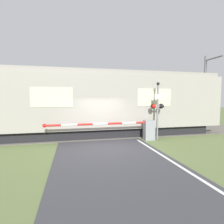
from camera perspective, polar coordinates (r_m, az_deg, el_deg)
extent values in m
plane|color=#5B6B3D|center=(8.91, -2.19, -11.40)|extent=(80.00, 80.00, 0.00)
cube|color=#666056|center=(11.79, -4.95, -7.44)|extent=(36.00, 3.20, 0.03)
cube|color=#595451|center=(11.08, -4.43, -7.86)|extent=(36.00, 0.08, 0.10)
cube|color=#595451|center=(12.48, -5.42, -6.49)|extent=(36.00, 0.08, 0.10)
cube|color=black|center=(11.67, -17.97, -6.33)|extent=(20.05, 2.61, 0.60)
cube|color=#9E998E|center=(11.48, -18.19, 3.30)|extent=(21.80, 3.07, 3.31)
cube|color=gray|center=(11.59, -18.40, 12.09)|extent=(21.36, 2.82, 0.24)
cube|color=beige|center=(11.06, 13.69, 4.64)|extent=(2.18, 0.02, 1.06)
cube|color=beige|center=(9.94, -19.03, 4.58)|extent=(2.18, 0.02, 1.06)
cube|color=gray|center=(10.54, 11.99, -5.79)|extent=(0.60, 0.44, 1.16)
cylinder|color=gray|center=(10.47, 12.03, -3.32)|extent=(0.16, 0.16, 0.18)
cylinder|color=red|center=(10.31, 9.94, -3.41)|extent=(0.83, 0.11, 0.11)
cylinder|color=white|center=(10.02, 5.56, -3.59)|extent=(0.83, 0.11, 0.11)
cylinder|color=red|center=(9.79, 0.96, -3.76)|extent=(0.83, 0.11, 0.11)
cylinder|color=white|center=(9.62, -3.84, -3.91)|extent=(0.83, 0.11, 0.11)
cylinder|color=red|center=(9.53, -8.77, -4.03)|extent=(0.83, 0.11, 0.11)
cylinder|color=white|center=(9.50, -13.77, -4.12)|extent=(0.83, 0.11, 0.11)
cylinder|color=red|center=(9.55, -18.75, -4.19)|extent=(0.83, 0.11, 0.11)
cylinder|color=red|center=(9.60, -21.21, -4.21)|extent=(0.20, 0.02, 0.20)
cylinder|color=gray|center=(10.65, 14.63, -0.22)|extent=(0.11, 0.11, 3.20)
cube|color=gray|center=(10.63, 14.67, 1.84)|extent=(0.64, 0.07, 0.07)
sphere|color=red|center=(10.47, 13.54, 1.83)|extent=(0.24, 0.24, 0.24)
sphere|color=black|center=(10.71, 16.03, 1.83)|extent=(0.24, 0.24, 0.24)
cylinder|color=black|center=(10.56, 13.27, 1.85)|extent=(0.30, 0.06, 0.30)
cylinder|color=black|center=(10.80, 15.75, 1.86)|extent=(0.30, 0.06, 0.30)
cube|color=white|center=(10.58, 14.83, 4.94)|extent=(0.44, 0.02, 0.26)
sphere|color=black|center=(10.66, 14.81, 8.92)|extent=(0.18, 0.18, 0.18)
cylinder|color=slate|center=(17.57, 27.96, 5.97)|extent=(0.20, 0.20, 6.15)
cube|color=slate|center=(17.22, 30.31, 14.92)|extent=(0.10, 1.80, 0.08)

